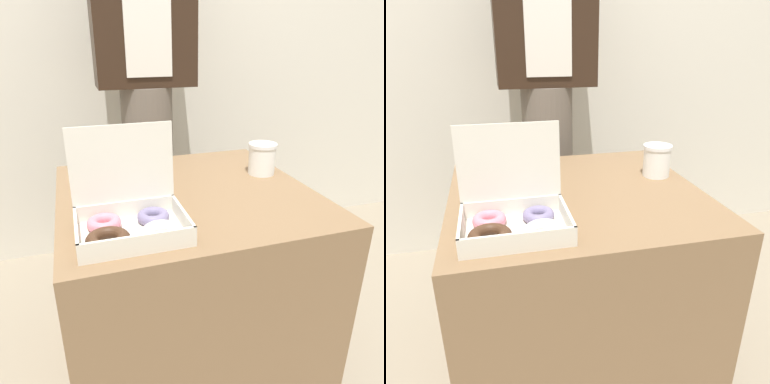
% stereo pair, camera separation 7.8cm
% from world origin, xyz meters
% --- Properties ---
extents(ground_plane, '(14.00, 14.00, 0.00)m').
position_xyz_m(ground_plane, '(0.00, 0.00, 0.00)').
color(ground_plane, gray).
extents(wall_back, '(10.00, 0.05, 2.60)m').
position_xyz_m(wall_back, '(0.00, 1.01, 1.30)').
color(wall_back, beige).
rests_on(wall_back, ground_plane).
extents(table, '(0.83, 0.81, 0.72)m').
position_xyz_m(table, '(0.00, 0.00, 0.36)').
color(table, brown).
rests_on(table, ground_plane).
extents(donut_box, '(0.28, 0.24, 0.27)m').
position_xyz_m(donut_box, '(-0.22, -0.24, 0.76)').
color(donut_box, silver).
rests_on(donut_box, table).
extents(coffee_cup, '(0.10, 0.10, 0.12)m').
position_xyz_m(coffee_cup, '(0.32, 0.08, 0.78)').
color(coffee_cup, white).
rests_on(coffee_cup, table).
extents(person_customer, '(0.44, 0.24, 1.83)m').
position_xyz_m(person_customer, '(0.01, 0.65, 0.99)').
color(person_customer, '#665B51').
rests_on(person_customer, ground_plane).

